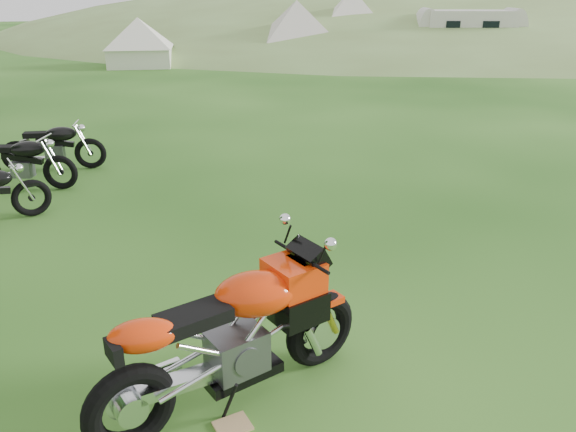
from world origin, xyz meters
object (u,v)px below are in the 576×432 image
object	(u,v)px
tent_mid	(297,30)
tent_right	(351,24)
vintage_moto_a	(20,161)
tent_left	(139,39)
plywood_board	(233,426)
caravan	(467,35)
vintage_moto_b	(53,145)
sport_motorcycle	(233,327)

from	to	relation	value
tent_mid	tent_right	bearing A→B (deg)	29.96
vintage_moto_a	tent_right	size ratio (longest dim) A/B	0.54
vintage_moto_a	tent_left	world-z (taller)	tent_left
plywood_board	vintage_moto_a	bearing A→B (deg)	111.96
vintage_moto_a	caravan	size ratio (longest dim) A/B	0.38
tent_left	caravan	bearing A→B (deg)	-0.06
plywood_board	tent_right	xyz separation A→B (m)	(9.70, 24.43, 1.45)
vintage_moto_b	caravan	xyz separation A→B (m)	(16.26, 13.59, 0.66)
plywood_board	vintage_moto_a	distance (m)	6.80
vintage_moto_b	sport_motorcycle	bearing A→B (deg)	-66.97
tent_left	tent_right	size ratio (longest dim) A/B	0.76
tent_left	vintage_moto_b	bearing A→B (deg)	-90.45
sport_motorcycle	plywood_board	bearing A→B (deg)	-125.74
tent_right	caravan	distance (m)	5.67
sport_motorcycle	tent_mid	xyz separation A→B (m)	(6.43, 22.59, 0.63)
plywood_board	caravan	world-z (taller)	caravan
plywood_board	vintage_moto_b	bearing A→B (deg)	106.54
tent_mid	caravan	xyz separation A→B (m)	(7.60, -2.03, -0.19)
sport_motorcycle	vintage_moto_a	bearing A→B (deg)	91.98
tent_left	sport_motorcycle	bearing A→B (deg)	-82.73
sport_motorcycle	caravan	xyz separation A→B (m)	(14.03, 20.57, 0.44)
vintage_moto_a	plywood_board	bearing A→B (deg)	-51.45
tent_left	tent_mid	xyz separation A→B (m)	(7.06, 0.57, 0.21)
sport_motorcycle	vintage_moto_a	world-z (taller)	sport_motorcycle
plywood_board	tent_right	world-z (taller)	tent_right
tent_left	vintage_moto_a	bearing A→B (deg)	-91.41
tent_mid	sport_motorcycle	bearing A→B (deg)	-101.62
plywood_board	vintage_moto_b	size ratio (longest dim) A/B	0.15
plywood_board	caravan	xyz separation A→B (m)	(14.10, 20.87, 1.11)
sport_motorcycle	vintage_moto_a	xyz separation A→B (m)	(-2.61, 5.99, -0.21)
plywood_board	tent_left	world-z (taller)	tent_left
caravan	tent_mid	bearing A→B (deg)	-177.73
tent_left	caravan	world-z (taller)	caravan
plywood_board	tent_mid	bearing A→B (deg)	74.14
sport_motorcycle	tent_left	size ratio (longest dim) A/B	0.89
vintage_moto_a	vintage_moto_b	bearing A→B (deg)	85.56
sport_motorcycle	vintage_moto_b	world-z (taller)	sport_motorcycle
vintage_moto_b	caravan	size ratio (longest dim) A/B	0.37
vintage_moto_b	tent_right	world-z (taller)	tent_right
tent_right	tent_left	bearing A→B (deg)	-155.89
plywood_board	tent_right	bearing A→B (deg)	68.34
vintage_moto_b	tent_mid	distance (m)	17.88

